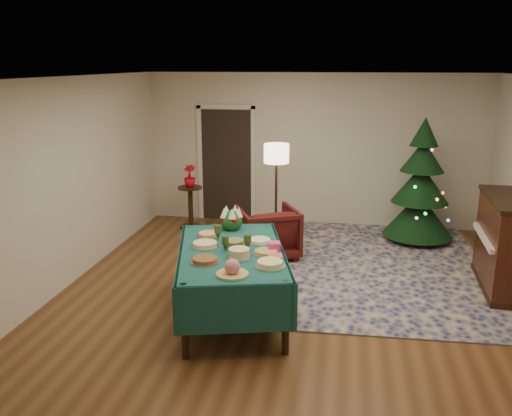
% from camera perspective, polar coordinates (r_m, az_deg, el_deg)
% --- Properties ---
extents(room_shell, '(7.00, 7.00, 7.00)m').
position_cam_1_polar(room_shell, '(6.33, 4.11, 1.16)').
color(room_shell, '#593319').
rests_on(room_shell, ground).
extents(doorway, '(1.08, 0.04, 2.16)m').
position_cam_1_polar(doorway, '(10.00, -3.11, 4.87)').
color(doorway, black).
rests_on(doorway, ground).
extents(rug, '(3.31, 4.29, 0.02)m').
position_cam_1_polar(rug, '(8.06, 12.25, -6.05)').
color(rug, '#171653').
rests_on(rug, ground).
extents(buffet_table, '(1.68, 2.29, 0.80)m').
position_cam_1_polar(buffet_table, '(6.24, -2.60, -5.84)').
color(buffet_table, black).
rests_on(buffet_table, ground).
extents(platter_0, '(0.34, 0.34, 0.17)m').
position_cam_1_polar(platter_0, '(5.45, -2.52, -6.42)').
color(platter_0, silver).
rests_on(platter_0, buffet_table).
extents(platter_1, '(0.32, 0.32, 0.07)m').
position_cam_1_polar(platter_1, '(5.68, 1.50, -5.92)').
color(platter_1, silver).
rests_on(platter_1, buffet_table).
extents(platter_2, '(0.31, 0.31, 0.06)m').
position_cam_1_polar(platter_2, '(5.82, -5.39, -5.51)').
color(platter_2, silver).
rests_on(platter_2, buffet_table).
extents(platter_3, '(0.27, 0.27, 0.11)m').
position_cam_1_polar(platter_3, '(5.92, -1.80, -4.82)').
color(platter_3, silver).
rests_on(platter_3, buffet_table).
extents(platter_4, '(0.30, 0.30, 0.04)m').
position_cam_1_polar(platter_4, '(6.05, 1.07, -4.68)').
color(platter_4, silver).
rests_on(platter_4, buffet_table).
extents(platter_5, '(0.33, 0.33, 0.06)m').
position_cam_1_polar(platter_5, '(6.31, -5.41, -3.86)').
color(platter_5, silver).
rests_on(platter_5, buffet_table).
extents(platter_6, '(0.27, 0.27, 0.08)m').
position_cam_1_polar(platter_6, '(6.29, -2.37, -3.75)').
color(platter_6, silver).
rests_on(platter_6, buffet_table).
extents(platter_7, '(0.30, 0.30, 0.04)m').
position_cam_1_polar(platter_7, '(6.43, 0.37, -3.48)').
color(platter_7, silver).
rests_on(platter_7, buffet_table).
extents(platter_8, '(0.29, 0.29, 0.04)m').
position_cam_1_polar(platter_8, '(6.68, -5.01, -2.80)').
color(platter_8, silver).
rests_on(platter_8, buffet_table).
extents(goblet_0, '(0.09, 0.09, 0.19)m').
position_cam_1_polar(goblet_0, '(6.51, -4.04, -2.55)').
color(goblet_0, '#2D471E').
rests_on(goblet_0, buffet_table).
extents(goblet_1, '(0.09, 0.09, 0.19)m').
position_cam_1_polar(goblet_1, '(6.14, -0.89, -3.59)').
color(goblet_1, '#2D471E').
rests_on(goblet_1, buffet_table).
extents(goblet_2, '(0.09, 0.09, 0.19)m').
position_cam_1_polar(goblet_2, '(6.11, -3.26, -3.73)').
color(goblet_2, '#2D471E').
rests_on(goblet_2, buffet_table).
extents(napkin_stack, '(0.20, 0.20, 0.04)m').
position_cam_1_polar(napkin_stack, '(5.91, 2.01, -5.19)').
color(napkin_stack, '#E74068').
rests_on(napkin_stack, buffet_table).
extents(gift_box, '(0.16, 0.16, 0.11)m').
position_cam_1_polar(gift_box, '(6.13, 1.92, -4.10)').
color(gift_box, '#E7407A').
rests_on(gift_box, buffet_table).
extents(centerpiece, '(0.29, 0.29, 0.33)m').
position_cam_1_polar(centerpiece, '(6.90, -2.61, -1.13)').
color(centerpiece, '#1E4C1E').
rests_on(centerpiece, buffet_table).
extents(armchair, '(1.09, 1.06, 0.86)m').
position_cam_1_polar(armchair, '(8.15, 1.22, -2.33)').
color(armchair, '#48110F').
rests_on(armchair, ground).
extents(floor_lamp, '(0.40, 0.40, 1.64)m').
position_cam_1_polar(floor_lamp, '(8.55, 2.16, 5.11)').
color(floor_lamp, '#A57F3F').
rests_on(floor_lamp, ground).
extents(side_table, '(0.42, 0.42, 0.75)m').
position_cam_1_polar(side_table, '(9.66, -6.90, -0.01)').
color(side_table, black).
rests_on(side_table, ground).
extents(potted_plant, '(0.22, 0.39, 0.22)m').
position_cam_1_polar(potted_plant, '(9.55, -6.99, 2.86)').
color(potted_plant, red).
rests_on(potted_plant, side_table).
extents(christmas_tree, '(1.32, 1.32, 2.04)m').
position_cam_1_polar(christmas_tree, '(9.16, 16.92, 2.14)').
color(christmas_tree, black).
rests_on(christmas_tree, ground).
extents(piano, '(0.74, 1.46, 1.23)m').
position_cam_1_polar(piano, '(7.66, 25.12, -3.60)').
color(piano, black).
rests_on(piano, ground).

